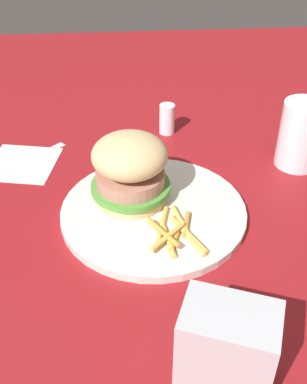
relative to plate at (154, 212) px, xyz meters
The scene contains 9 objects.
ground_plane 0.03m from the plate, 153.44° to the right, with size 1.60×1.60×0.00m, color maroon.
plate is the anchor object (origin of this frame).
sandwich 0.07m from the plate, 43.15° to the right, with size 0.12×0.12×0.10m.
fries_pile 0.06m from the plate, 113.59° to the left, with size 0.08×0.10×0.01m.
napkin 0.26m from the plate, 35.87° to the right, with size 0.11×0.11×0.00m, color white.
fork 0.26m from the plate, 35.52° to the right, with size 0.14×0.13×0.00m.
drink_glass 0.28m from the plate, 154.48° to the right, with size 0.07×0.07×0.11m.
napkin_dispenser 0.27m from the plate, 100.86° to the left, with size 0.09×0.06×0.10m, color #B7BABF.
salt_shaker 0.24m from the plate, 100.21° to the right, with size 0.03×0.03×0.06m, color white.
Camera 1 is at (0.06, 0.54, 0.44)m, focal length 44.49 mm.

